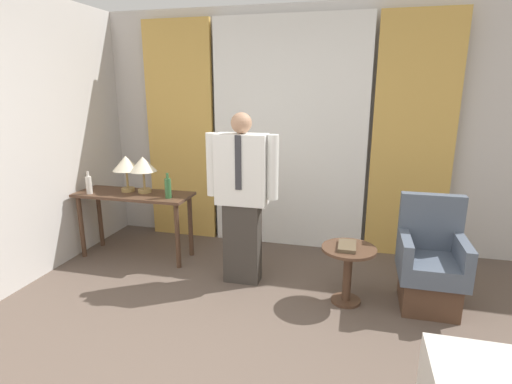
{
  "coord_description": "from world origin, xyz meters",
  "views": [
    {
      "loc": [
        0.76,
        -1.71,
        1.83
      ],
      "look_at": [
        -0.07,
        1.56,
        0.94
      ],
      "focal_mm": 28.0,
      "sensor_mm": 36.0,
      "label": 1
    }
  ],
  "objects": [
    {
      "name": "person",
      "position": [
        -0.25,
        1.71,
        0.87
      ],
      "size": [
        0.68,
        0.22,
        1.62
      ],
      "color": "#38332D",
      "rests_on": "ground_plane"
    },
    {
      "name": "curtain_sheer_center",
      "position": [
        0.0,
        2.75,
        1.29
      ],
      "size": [
        1.73,
        0.06,
        2.58
      ],
      "color": "white",
      "rests_on": "ground_plane"
    },
    {
      "name": "bottle_by_lamp",
      "position": [
        -1.09,
        1.9,
        0.83
      ],
      "size": [
        0.07,
        0.07,
        0.26
      ],
      "color": "#336638",
      "rests_on": "desk"
    },
    {
      "name": "table_lamp_left",
      "position": [
        -1.64,
        2.04,
        1.02
      ],
      "size": [
        0.29,
        0.29,
        0.39
      ],
      "color": "#9E7F47",
      "rests_on": "desk"
    },
    {
      "name": "book",
      "position": [
        0.73,
        1.53,
        0.53
      ],
      "size": [
        0.15,
        0.26,
        0.03
      ],
      "color": "brown",
      "rests_on": "side_table"
    },
    {
      "name": "curtain_drape_right",
      "position": [
        1.32,
        2.75,
        1.29
      ],
      "size": [
        0.83,
        0.06,
        2.58
      ],
      "color": "gold",
      "rests_on": "ground_plane"
    },
    {
      "name": "armchair",
      "position": [
        1.42,
        1.66,
        0.35
      ],
      "size": [
        0.52,
        0.55,
        0.94
      ],
      "color": "#4C3323",
      "rests_on": "ground_plane"
    },
    {
      "name": "desk",
      "position": [
        -1.54,
        1.98,
        0.6
      ],
      "size": [
        1.26,
        0.45,
        0.72
      ],
      "color": "#4C3323",
      "rests_on": "ground_plane"
    },
    {
      "name": "table_lamp_right",
      "position": [
        -1.44,
        2.04,
        1.02
      ],
      "size": [
        0.29,
        0.29,
        0.39
      ],
      "color": "#9E7F47",
      "rests_on": "desk"
    },
    {
      "name": "curtain_drape_left",
      "position": [
        -1.32,
        2.75,
        1.29
      ],
      "size": [
        0.83,
        0.06,
        2.58
      ],
      "color": "gold",
      "rests_on": "ground_plane"
    },
    {
      "name": "wall_back",
      "position": [
        0.0,
        2.88,
        1.35
      ],
      "size": [
        10.0,
        0.06,
        2.7
      ],
      "color": "beige",
      "rests_on": "ground_plane"
    },
    {
      "name": "bottle_near_edge",
      "position": [
        -1.99,
        1.85,
        0.82
      ],
      "size": [
        0.06,
        0.06,
        0.24
      ],
      "color": "silver",
      "rests_on": "desk"
    },
    {
      "name": "side_table",
      "position": [
        0.75,
        1.54,
        0.35
      ],
      "size": [
        0.46,
        0.46,
        0.51
      ],
      "color": "#4C3323",
      "rests_on": "ground_plane"
    }
  ]
}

